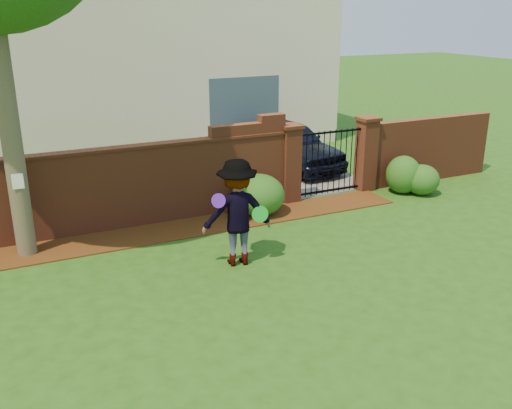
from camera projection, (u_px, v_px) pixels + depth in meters
name	position (u px, v px, depth m)	size (l,w,h in m)	color
ground	(277.00, 292.00, 9.39)	(80.00, 80.00, 0.01)	#214A12
mulch_bed	(163.00, 232.00, 11.85)	(11.10, 1.08, 0.03)	#3D1F0B
brick_wall	(102.00, 188.00, 11.68)	(8.70, 0.31, 2.16)	brown
brick_wall_return	(427.00, 149.00, 15.20)	(4.00, 0.25, 1.70)	brown
pillar_left	(290.00, 163.00, 13.46)	(0.50, 0.50, 1.88)	brown
pillar_right	(366.00, 153.00, 14.36)	(0.50, 0.50, 1.88)	brown
iron_gate	(329.00, 162.00, 13.94)	(1.78, 0.03, 1.60)	black
driveway	(258.00, 159.00, 17.63)	(3.20, 8.00, 0.01)	#65645E
house	(140.00, 48.00, 18.99)	(12.40, 6.40, 6.30)	beige
car	(294.00, 145.00, 16.35)	(1.62, 4.03, 1.37)	black
paper_notice	(18.00, 181.00, 10.17)	(0.20, 0.01, 0.28)	white
shrub_left	(259.00, 195.00, 12.72)	(1.15, 1.15, 0.94)	#174D17
shrub_middle	(403.00, 175.00, 14.25)	(0.87, 0.87, 0.96)	#174D17
shrub_right	(422.00, 180.00, 14.17)	(0.86, 0.86, 0.76)	#174D17
man	(237.00, 213.00, 10.10)	(1.27, 0.73, 1.96)	gray
frisbee_purple	(219.00, 201.00, 9.71)	(0.25, 0.25, 0.02)	#6720C9
frisbee_green	(260.00, 214.00, 10.07)	(0.30, 0.30, 0.03)	green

